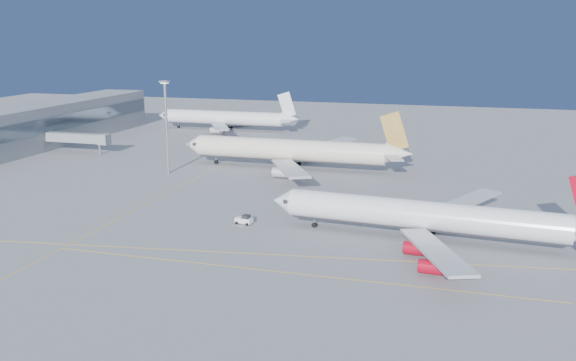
# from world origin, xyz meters

# --- Properties ---
(ground) EXTENTS (500.00, 500.00, 0.00)m
(ground) POSITION_xyz_m (0.00, 0.00, 0.00)
(ground) COLOR slate
(ground) RESTS_ON ground
(terminal) EXTENTS (18.40, 110.00, 15.00)m
(terminal) POSITION_xyz_m (-114.93, 85.00, 7.51)
(terminal) COLOR gray
(terminal) RESTS_ON ground
(jet_bridge) EXTENTS (23.60, 3.60, 6.90)m
(jet_bridge) POSITION_xyz_m (-93.11, 72.00, 5.17)
(jet_bridge) COLOR gray
(jet_bridge) RESTS_ON ground
(taxiway_lines) EXTENTS (118.86, 140.00, 0.02)m
(taxiway_lines) POSITION_xyz_m (-14.71, 6.34, 0.01)
(taxiway_lines) COLOR yellow
(taxiway_lines) RESTS_ON ground
(airliner_virgin) EXTENTS (66.07, 59.14, 16.29)m
(airliner_virgin) POSITION_xyz_m (26.72, 10.49, 4.91)
(airliner_virgin) COLOR white
(airliner_virgin) RESTS_ON ground
(airliner_etihad) EXTENTS (70.49, 65.35, 18.45)m
(airliner_etihad) POSITION_xyz_m (-17.16, 68.04, 5.62)
(airliner_etihad) COLOR beige
(airliner_etihad) RESTS_ON ground
(airliner_third) EXTENTS (62.23, 57.57, 16.74)m
(airliner_third) POSITION_xyz_m (-64.93, 134.30, 5.07)
(airliner_third) COLOR white
(airliner_third) RESTS_ON ground
(pushback_tug) EXTENTS (3.88, 2.71, 2.04)m
(pushback_tug) POSITION_xyz_m (-12.03, 10.72, 0.95)
(pushback_tug) COLOR white
(pushback_tug) RESTS_ON ground
(light_mast) EXTENTS (2.31, 2.31, 26.71)m
(light_mast) POSITION_xyz_m (-50.58, 51.87, 15.77)
(light_mast) COLOR gray
(light_mast) RESTS_ON ground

